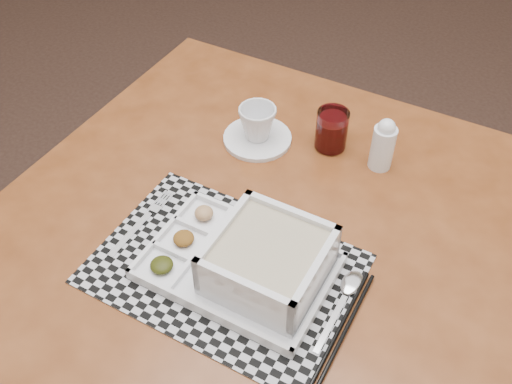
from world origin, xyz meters
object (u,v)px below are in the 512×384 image
juice_glass (331,131)px  creamer_bottle (383,144)px  serving_tray (259,263)px  dining_table (262,252)px  cup (257,123)px

juice_glass → creamer_bottle: bearing=0.4°
serving_tray → dining_table: bearing=118.9°
dining_table → cup: cup is taller
creamer_bottle → dining_table: bearing=-113.1°
serving_tray → juice_glass: 0.38m
dining_table → juice_glass: (0.00, 0.27, 0.12)m
cup → juice_glass: size_ratio=0.89×
dining_table → cup: (-0.14, 0.21, 0.13)m
dining_table → juice_glass: juice_glass is taller
serving_tray → cup: (-0.20, 0.31, 0.01)m
serving_tray → creamer_bottle: creamer_bottle is taller
cup → creamer_bottle: creamer_bottle is taller
dining_table → juice_glass: size_ratio=11.66×
dining_table → cup: size_ratio=13.05×
cup → creamer_bottle: bearing=17.0°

